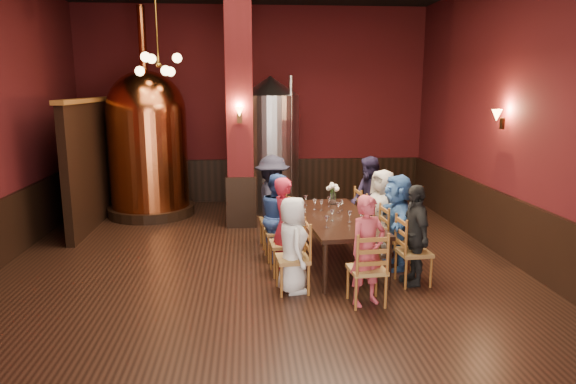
{
  "coord_description": "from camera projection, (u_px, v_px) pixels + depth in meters",
  "views": [
    {
      "loc": [
        -0.17,
        -7.14,
        2.7
      ],
      "look_at": [
        0.42,
        0.2,
        1.18
      ],
      "focal_mm": 32.0,
      "sensor_mm": 36.0,
      "label": 1
    }
  ],
  "objects": [
    {
      "name": "chair_6",
      "position": [
        381.0,
        226.0,
        8.37
      ],
      "size": [
        0.5,
        0.5,
        0.92
      ],
      "primitive_type": null,
      "rotation": [
        0.0,
        0.0,
        1.65
      ],
      "color": "brown",
      "rests_on": "ground"
    },
    {
      "name": "sconce_column",
      "position": [
        239.0,
        114.0,
        9.5
      ],
      "size": [
        0.2,
        0.2,
        0.36
      ],
      "primitive_type": null,
      "rotation": [
        0.0,
        0.0,
        3.14
      ],
      "color": "black",
      "rests_on": "column"
    },
    {
      "name": "chair_1",
      "position": [
        285.0,
        243.0,
        7.46
      ],
      "size": [
        0.5,
        0.5,
        0.92
      ],
      "primitive_type": null,
      "rotation": [
        0.0,
        0.0,
        -1.49
      ],
      "color": "brown",
      "rests_on": "ground"
    },
    {
      "name": "wainscot_back",
      "position": [
        255.0,
        180.0,
        12.27
      ],
      "size": [
        7.9,
        0.08,
        1.0
      ],
      "primitive_type": "cube",
      "color": "black",
      "rests_on": "ground"
    },
    {
      "name": "person_7",
      "position": [
        369.0,
        200.0,
        8.96
      ],
      "size": [
        0.5,
        0.79,
        1.52
      ],
      "primitive_type": "imported",
      "rotation": [
        0.0,
        0.0,
        4.9
      ],
      "color": "#201A34",
      "rests_on": "ground"
    },
    {
      "name": "wine_glass_4",
      "position": [
        321.0,
        205.0,
        8.2
      ],
      "size": [
        0.07,
        0.07,
        0.17
      ],
      "primitive_type": null,
      "color": "white",
      "rests_on": "dining_table"
    },
    {
      "name": "rose_vase",
      "position": [
        333.0,
        190.0,
        8.61
      ],
      "size": [
        0.22,
        0.22,
        0.37
      ],
      "color": "white",
      "rests_on": "dining_table"
    },
    {
      "name": "person_5",
      "position": [
        397.0,
        221.0,
        7.68
      ],
      "size": [
        0.52,
        1.36,
        1.43
      ],
      "primitive_type": "imported",
      "rotation": [
        0.0,
        0.0,
        4.64
      ],
      "color": "#3660A2",
      "rests_on": "ground"
    },
    {
      "name": "chair_2",
      "position": [
        278.0,
        231.0,
        8.1
      ],
      "size": [
        0.5,
        0.5,
        0.92
      ],
      "primitive_type": null,
      "rotation": [
        0.0,
        0.0,
        -1.49
      ],
      "color": "brown",
      "rests_on": "ground"
    },
    {
      "name": "room",
      "position": [
        259.0,
        120.0,
        7.07
      ],
      "size": [
        10.0,
        10.02,
        4.5
      ],
      "color": "black",
      "rests_on": "ground"
    },
    {
      "name": "person_2",
      "position": [
        278.0,
        217.0,
        8.05
      ],
      "size": [
        0.44,
        0.72,
        1.38
      ],
      "primitive_type": "imported",
      "rotation": [
        0.0,
        0.0,
        1.74
      ],
      "color": "#2C4A94",
      "rests_on": "ground"
    },
    {
      "name": "person_4",
      "position": [
        415.0,
        235.0,
        7.03
      ],
      "size": [
        0.36,
        0.83,
        1.41
      ],
      "primitive_type": "imported",
      "rotation": [
        0.0,
        0.0,
        4.74
      ],
      "color": "black",
      "rests_on": "ground"
    },
    {
      "name": "partition",
      "position": [
        94.0,
        164.0,
        10.16
      ],
      "size": [
        0.22,
        3.5,
        2.4
      ],
      "primitive_type": "cube",
      "color": "black",
      "rests_on": "ground"
    },
    {
      "name": "person_1",
      "position": [
        285.0,
        226.0,
        7.41
      ],
      "size": [
        0.45,
        0.59,
        1.44
      ],
      "primitive_type": "imported",
      "rotation": [
        0.0,
        0.0,
        1.79
      ],
      "color": "#B21E34",
      "rests_on": "ground"
    },
    {
      "name": "wine_glass_9",
      "position": [
        350.0,
        217.0,
        7.48
      ],
      "size": [
        0.07,
        0.07,
        0.17
      ],
      "primitive_type": null,
      "color": "white",
      "rests_on": "dining_table"
    },
    {
      "name": "wine_glass_0",
      "position": [
        327.0,
        222.0,
        7.2
      ],
      "size": [
        0.07,
        0.07,
        0.17
      ],
      "primitive_type": null,
      "color": "white",
      "rests_on": "dining_table"
    },
    {
      "name": "chair_7",
      "position": [
        368.0,
        216.0,
        9.02
      ],
      "size": [
        0.5,
        0.5,
        0.92
      ],
      "primitive_type": null,
      "rotation": [
        0.0,
        0.0,
        1.65
      ],
      "color": "brown",
      "rests_on": "ground"
    },
    {
      "name": "steel_vessel",
      "position": [
        271.0,
        145.0,
        11.1
      ],
      "size": [
        1.48,
        1.48,
        2.92
      ],
      "rotation": [
        0.0,
        0.0,
        -0.26
      ],
      "color": "#B2B2B7",
      "rests_on": "ground"
    },
    {
      "name": "dining_table",
      "position": [
        336.0,
        220.0,
        7.87
      ],
      "size": [
        1.2,
        2.47,
        0.75
      ],
      "rotation": [
        0.0,
        0.0,
        0.08
      ],
      "color": "black",
      "rests_on": "ground"
    },
    {
      "name": "wainscot_right",
      "position": [
        523.0,
        235.0,
        7.73
      ],
      "size": [
        0.08,
        9.9,
        1.0
      ],
      "primitive_type": "cube",
      "color": "black",
      "rests_on": "ground"
    },
    {
      "name": "person_8",
      "position": [
        368.0,
        251.0,
        6.37
      ],
      "size": [
        0.6,
        0.51,
        1.4
      ],
      "primitive_type": "imported",
      "rotation": [
        0.0,
        0.0,
        6.7
      ],
      "color": "#B13B48",
      "rests_on": "ground"
    },
    {
      "name": "sconce_wall",
      "position": [
        503.0,
        118.0,
        8.17
      ],
      "size": [
        0.2,
        0.2,
        0.36
      ],
      "primitive_type": null,
      "rotation": [
        0.0,
        0.0,
        1.57
      ],
      "color": "black",
      "rests_on": "room"
    },
    {
      "name": "chair_8",
      "position": [
        367.0,
        269.0,
        6.42
      ],
      "size": [
        0.5,
        0.5,
        0.92
      ],
      "primitive_type": null,
      "rotation": [
        0.0,
        0.0,
        3.22
      ],
      "color": "brown",
      "rests_on": "ground"
    },
    {
      "name": "wine_glass_6",
      "position": [
        329.0,
        202.0,
        8.43
      ],
      "size": [
        0.07,
        0.07,
        0.17
      ],
      "primitive_type": null,
      "color": "white",
      "rests_on": "dining_table"
    },
    {
      "name": "person_6",
      "position": [
        382.0,
        212.0,
        8.32
      ],
      "size": [
        0.69,
        0.81,
        1.4
      ],
      "primitive_type": "imported",
      "rotation": [
        0.0,
        0.0,
        5.15
      ],
      "color": "beige",
      "rests_on": "ground"
    },
    {
      "name": "chair_4",
      "position": [
        414.0,
        252.0,
        7.08
      ],
      "size": [
        0.5,
        0.5,
        0.92
      ],
      "primitive_type": null,
      "rotation": [
        0.0,
        0.0,
        1.65
      ],
      "color": "brown",
      "rests_on": "ground"
    },
    {
      "name": "column",
      "position": [
        240.0,
        110.0,
        9.78
      ],
      "size": [
        0.58,
        0.58,
        4.5
      ],
      "primitive_type": "cube",
      "color": "#450E12",
      "rests_on": "ground"
    },
    {
      "name": "wine_glass_1",
      "position": [
        361.0,
        217.0,
        7.45
      ],
      "size": [
        0.07,
        0.07,
        0.17
      ],
      "primitive_type": null,
      "color": "white",
      "rests_on": "dining_table"
    },
    {
      "name": "copper_kettle",
      "position": [
        148.0,
        142.0,
        10.71
      ],
      "size": [
        1.97,
        1.97,
        4.28
      ],
      "rotation": [
        0.0,
        0.0,
        -0.26
      ],
      "color": "black",
      "rests_on": "ground"
    },
    {
      "name": "wine_glass_3",
      "position": [
        315.0,
        204.0,
        8.27
      ],
      "size": [
        0.07,
        0.07,
        0.17
      ],
      "primitive_type": null,
      "color": "white",
      "rests_on": "dining_table"
    },
    {
      "name": "person_0",
      "position": [
        293.0,
        245.0,
        6.78
      ],
      "size": [
        0.49,
        0.68,
        1.29
      ],
      "primitive_type": "imported",
      "rotation": [
        0.0,
        0.0,
        1.7
      ],
      "color": "silver",
      "rests_on": "ground"
    },
    {
      "name": "chair_3",
      "position": [
        273.0,
        220.0,
        8.75
      ],
      "size": [
        0.5,
        0.5,
        0.92
      ],
      "primitive_type": null,
      "rotation": [
        0.0,
        0.0,
        -1.49
      ],
      "color": "brown",
      "rests_on": "ground"
    },
    {
      "name": "chair_5",
      "position": [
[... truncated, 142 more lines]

